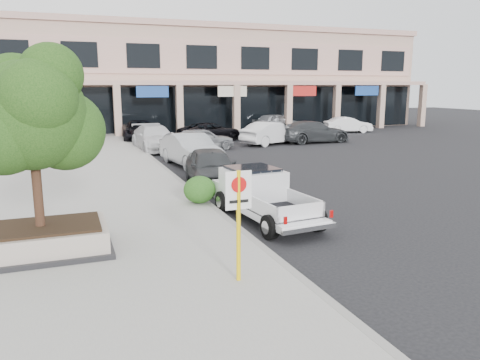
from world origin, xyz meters
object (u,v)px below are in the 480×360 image
(no_parking_sign, at_px, (239,211))
(lot_car_c, at_px, (314,132))
(curb_car_a, at_px, (211,167))
(lot_car_d, at_px, (211,132))
(pickup_truck, at_px, (266,196))
(curb_car_c, at_px, (155,138))
(curb_car_d, at_px, (140,130))
(lot_car_b, at_px, (272,133))
(curb_car_b, at_px, (191,150))
(planter_tree, at_px, (38,116))
(lot_car_a, at_px, (201,139))
(lot_car_f, at_px, (348,125))
(planter, at_px, (42,240))
(lot_car_e, at_px, (276,122))

(no_parking_sign, height_order, lot_car_c, no_parking_sign)
(curb_car_a, height_order, lot_car_d, curb_car_a)
(no_parking_sign, relative_size, pickup_truck, 0.47)
(curb_car_a, height_order, lot_car_c, lot_car_c)
(lot_car_d, bearing_deg, curb_car_c, 115.95)
(curb_car_d, height_order, lot_car_b, lot_car_b)
(curb_car_a, distance_m, curb_car_b, 5.05)
(curb_car_a, distance_m, curb_car_d, 17.58)
(curb_car_a, relative_size, curb_car_d, 0.85)
(curb_car_b, relative_size, lot_car_c, 0.93)
(curb_car_a, xyz_separation_m, lot_car_b, (8.04, 11.76, 0.01))
(planter_tree, distance_m, lot_car_d, 24.58)
(no_parking_sign, bearing_deg, lot_car_b, 64.08)
(planter_tree, distance_m, lot_car_c, 25.33)
(curb_car_a, relative_size, lot_car_b, 0.95)
(curb_car_b, bearing_deg, no_parking_sign, -108.18)
(planter_tree, distance_m, curb_car_c, 19.23)
(lot_car_a, distance_m, lot_car_f, 16.64)
(curb_car_a, relative_size, lot_car_d, 0.94)
(curb_car_d, height_order, lot_car_c, lot_car_c)
(planter, xyz_separation_m, curb_car_d, (5.97, 24.15, 0.27))
(no_parking_sign, bearing_deg, lot_car_d, 74.30)
(planter, bearing_deg, planter_tree, 48.97)
(lot_car_a, bearing_deg, curb_car_c, 55.83)
(curb_car_c, bearing_deg, curb_car_b, -87.35)
(curb_car_c, height_order, lot_car_d, curb_car_c)
(planter, distance_m, lot_car_f, 33.83)
(planter_tree, bearing_deg, curb_car_c, 71.94)
(curb_car_d, xyz_separation_m, lot_car_e, (12.79, 3.15, 0.06))
(planter_tree, relative_size, lot_car_d, 0.82)
(no_parking_sign, height_order, pickup_truck, no_parking_sign)
(curb_car_c, bearing_deg, curb_car_a, -91.84)
(no_parking_sign, distance_m, curb_car_a, 10.07)
(curb_car_a, height_order, curb_car_d, curb_car_a)
(curb_car_a, height_order, lot_car_b, lot_car_b)
(curb_car_b, height_order, curb_car_c, curb_car_b)
(curb_car_a, bearing_deg, planter_tree, -126.24)
(no_parking_sign, xyz_separation_m, pickup_truck, (2.47, 4.25, -0.86))
(lot_car_f, bearing_deg, curb_car_d, 101.53)
(curb_car_c, xyz_separation_m, curb_car_d, (-0.07, 5.88, -0.04))
(curb_car_a, bearing_deg, pickup_truck, -81.96)
(planter_tree, xyz_separation_m, curb_car_d, (5.84, 24.00, -2.66))
(curb_car_a, bearing_deg, no_parking_sign, -96.48)
(no_parking_sign, distance_m, lot_car_d, 26.22)
(pickup_truck, distance_m, lot_car_b, 19.00)
(planter_tree, bearing_deg, curb_car_a, 46.34)
(lot_car_a, relative_size, lot_car_b, 0.88)
(planter_tree, distance_m, curb_car_b, 13.45)
(curb_car_b, height_order, lot_car_f, curb_car_b)
(curb_car_a, xyz_separation_m, lot_car_e, (12.50, 20.72, 0.02))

